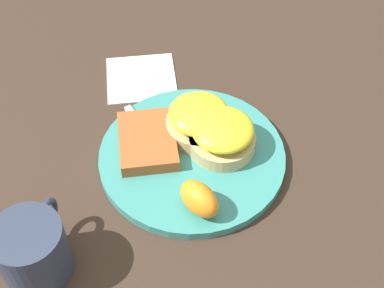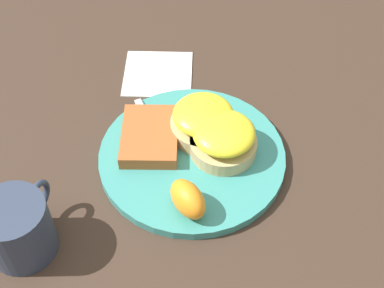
# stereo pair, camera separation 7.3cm
# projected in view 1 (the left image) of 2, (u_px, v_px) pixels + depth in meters

# --- Properties ---
(ground_plane) EXTENTS (1.10, 1.10, 0.00)m
(ground_plane) POSITION_uv_depth(u_px,v_px,m) (192.00, 160.00, 0.76)
(ground_plane) COLOR #38281E
(plate) EXTENTS (0.26, 0.26, 0.01)m
(plate) POSITION_uv_depth(u_px,v_px,m) (192.00, 157.00, 0.75)
(plate) COLOR teal
(plate) RESTS_ON ground_plane
(sandwich_benedict_left) EXTENTS (0.09, 0.09, 0.05)m
(sandwich_benedict_left) POSITION_uv_depth(u_px,v_px,m) (223.00, 135.00, 0.73)
(sandwich_benedict_left) COLOR tan
(sandwich_benedict_left) RESTS_ON plate
(sandwich_benedict_right) EXTENTS (0.09, 0.09, 0.05)m
(sandwich_benedict_right) POSITION_uv_depth(u_px,v_px,m) (200.00, 120.00, 0.75)
(sandwich_benedict_right) COLOR tan
(sandwich_benedict_right) RESTS_ON plate
(hashbrown_patty) EXTENTS (0.13, 0.11, 0.02)m
(hashbrown_patty) POSITION_uv_depth(u_px,v_px,m) (147.00, 142.00, 0.75)
(hashbrown_patty) COLOR #A65428
(hashbrown_patty) RESTS_ON plate
(orange_wedge) EXTENTS (0.06, 0.07, 0.04)m
(orange_wedge) POSITION_uv_depth(u_px,v_px,m) (199.00, 199.00, 0.67)
(orange_wedge) COLOR orange
(orange_wedge) RESTS_ON plate
(fork) EXTENTS (0.17, 0.17, 0.00)m
(fork) POSITION_uv_depth(u_px,v_px,m) (170.00, 161.00, 0.73)
(fork) COLOR silver
(fork) RESTS_ON plate
(cup) EXTENTS (0.11, 0.08, 0.08)m
(cup) POSITION_uv_depth(u_px,v_px,m) (33.00, 250.00, 0.61)
(cup) COLOR #2D384C
(cup) RESTS_ON ground_plane
(napkin) EXTENTS (0.14, 0.14, 0.00)m
(napkin) POSITION_uv_depth(u_px,v_px,m) (141.00, 78.00, 0.87)
(napkin) COLOR white
(napkin) RESTS_ON ground_plane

